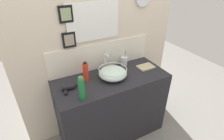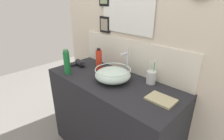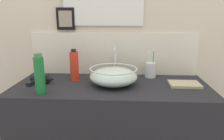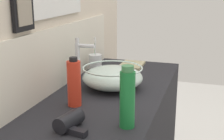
% 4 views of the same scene
% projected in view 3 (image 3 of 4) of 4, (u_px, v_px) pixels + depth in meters
% --- Properties ---
extents(back_panel, '(1.97, 0.10, 2.45)m').
position_uv_depth(back_panel, '(114.00, 26.00, 1.64)').
color(back_panel, beige).
rests_on(back_panel, ground).
extents(glass_bowl_sink, '(0.31, 0.31, 0.11)m').
position_uv_depth(glass_bowl_sink, '(114.00, 76.00, 1.43)').
color(glass_bowl_sink, silver).
rests_on(glass_bowl_sink, vanity_counter).
extents(faucet, '(0.02, 0.11, 0.25)m').
position_uv_depth(faucet, '(115.00, 58.00, 1.58)').
color(faucet, silver).
rests_on(faucet, vanity_counter).
extents(hair_drier, '(0.17, 0.13, 0.06)m').
position_uv_depth(hair_drier, '(41.00, 79.00, 1.47)').
color(hair_drier, black).
rests_on(hair_drier, vanity_counter).
extents(toothbrush_cup, '(0.08, 0.08, 0.21)m').
position_uv_depth(toothbrush_cup, '(151.00, 70.00, 1.60)').
color(toothbrush_cup, silver).
rests_on(toothbrush_cup, vanity_counter).
extents(lotion_bottle, '(0.06, 0.06, 0.24)m').
position_uv_depth(lotion_bottle, '(39.00, 75.00, 1.25)').
color(lotion_bottle, '#197233').
rests_on(lotion_bottle, vanity_counter).
extents(soap_dispenser, '(0.06, 0.06, 0.22)m').
position_uv_depth(soap_dispenser, '(74.00, 66.00, 1.52)').
color(soap_dispenser, red).
rests_on(soap_dispenser, vanity_counter).
extents(hand_towel, '(0.20, 0.14, 0.02)m').
position_uv_depth(hand_towel, '(184.00, 84.00, 1.43)').
color(hand_towel, tan).
rests_on(hand_towel, vanity_counter).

